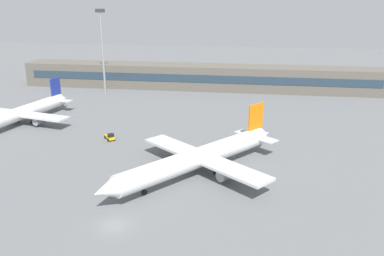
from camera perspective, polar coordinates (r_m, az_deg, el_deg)
ground_plane at (r=98.10m, az=-3.38°, el=-1.50°), size 400.00×400.00×0.00m
terminal_building at (r=152.13m, az=1.14°, el=7.35°), size 135.69×12.13×9.00m
airplane_near at (r=77.16m, az=0.80°, el=-4.34°), size 31.67×37.31×11.18m
airplane_mid at (r=117.11m, az=-23.69°, el=1.82°), size 28.72×40.62×10.13m
baggage_tug_yellow at (r=98.80m, az=-11.70°, el=-1.23°), size 3.41×3.76×1.75m
floodlight_tower_west at (r=144.80m, az=-12.76°, el=11.32°), size 3.20×0.80×29.58m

